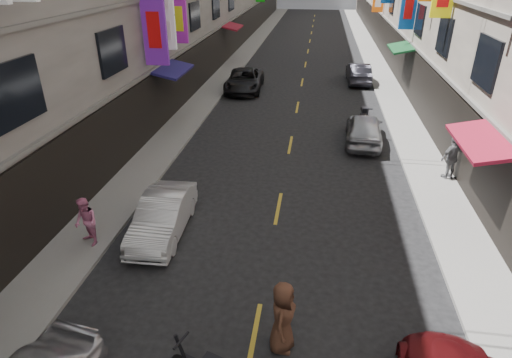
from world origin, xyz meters
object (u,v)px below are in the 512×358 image
(pedestrian_lfar, at_px, (86,222))
(scooter_far_right, at_px, (365,116))
(car_left_far, at_px, (245,80))
(car_right_mid, at_px, (364,129))
(pedestrian_crossing, at_px, (283,317))
(car_right_far, at_px, (358,73))
(pedestrian_rfar, at_px, (452,157))
(car_left_mid, at_px, (163,216))

(pedestrian_lfar, bearing_deg, scooter_far_right, 90.63)
(car_left_far, distance_m, car_right_mid, 11.15)
(car_left_far, bearing_deg, car_right_mid, -51.47)
(pedestrian_lfar, relative_size, pedestrian_crossing, 0.87)
(car_right_far, bearing_deg, pedestrian_lfar, 64.38)
(car_right_far, relative_size, pedestrian_rfar, 2.39)
(car_left_mid, distance_m, pedestrian_rfar, 11.45)
(pedestrian_rfar, xyz_separation_m, pedestrian_crossing, (-5.92, -9.36, -0.10))
(car_left_mid, relative_size, pedestrian_lfar, 2.48)
(car_left_mid, distance_m, car_right_mid, 11.36)
(car_left_far, distance_m, car_right_far, 8.45)
(car_right_far, height_order, pedestrian_lfar, pedestrian_lfar)
(pedestrian_rfar, bearing_deg, scooter_far_right, -95.22)
(scooter_far_right, relative_size, pedestrian_rfar, 1.01)
(car_left_mid, relative_size, car_right_mid, 0.93)
(scooter_far_right, distance_m, pedestrian_lfar, 15.74)
(car_right_mid, bearing_deg, car_right_far, -88.86)
(scooter_far_right, xyz_separation_m, pedestrian_crossing, (-3.08, -15.68, 0.47))
(scooter_far_right, relative_size, pedestrian_crossing, 0.98)
(car_right_mid, distance_m, pedestrian_crossing, 13.30)
(scooter_far_right, bearing_deg, pedestrian_crossing, 73.89)
(car_left_mid, bearing_deg, pedestrian_rfar, 25.24)
(car_right_far, distance_m, pedestrian_lfar, 23.66)
(car_right_mid, relative_size, car_right_far, 0.99)
(car_right_mid, distance_m, pedestrian_rfar, 4.79)
(pedestrian_lfar, bearing_deg, car_right_mid, 84.74)
(scooter_far_right, xyz_separation_m, pedestrian_lfar, (-9.34, -12.66, 0.47))
(car_left_far, xyz_separation_m, car_right_far, (7.81, 3.24, 0.00))
(car_right_mid, xyz_separation_m, pedestrian_crossing, (-2.82, -12.99, 0.19))
(car_left_mid, height_order, car_right_mid, car_right_mid)
(scooter_far_right, height_order, car_left_mid, car_left_mid)
(scooter_far_right, xyz_separation_m, pedestrian_rfar, (2.84, -6.32, 0.57))
(car_right_mid, relative_size, pedestrian_rfar, 2.37)
(pedestrian_lfar, bearing_deg, car_left_far, 121.55)
(car_right_far, bearing_deg, pedestrian_rfar, 97.92)
(car_left_mid, height_order, pedestrian_lfar, pedestrian_lfar)
(car_left_mid, relative_size, pedestrian_crossing, 2.14)
(car_right_far, relative_size, pedestrian_lfar, 2.70)
(car_right_far, distance_m, pedestrian_rfar, 15.52)
(car_left_mid, distance_m, car_left_far, 17.32)
(pedestrian_crossing, bearing_deg, pedestrian_rfar, -25.01)
(scooter_far_right, distance_m, car_left_far, 9.50)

